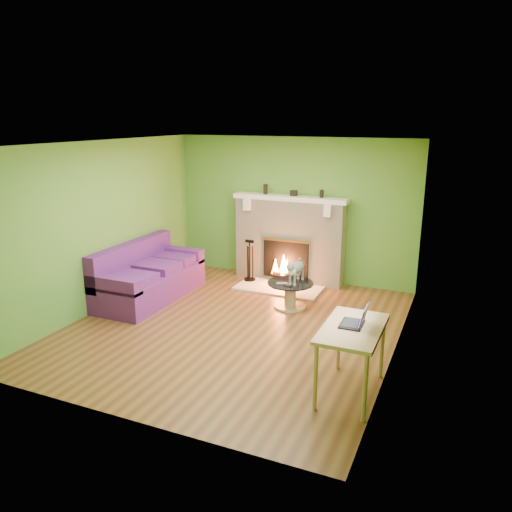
% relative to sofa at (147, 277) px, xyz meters
% --- Properties ---
extents(floor, '(5.00, 5.00, 0.00)m').
position_rel_sofa_xyz_m(floor, '(1.86, -0.51, -0.36)').
color(floor, '#593119').
rests_on(floor, ground).
extents(ceiling, '(5.00, 5.00, 0.00)m').
position_rel_sofa_xyz_m(ceiling, '(1.86, -0.51, 2.24)').
color(ceiling, white).
rests_on(ceiling, wall_back).
extents(wall_back, '(5.00, 0.00, 5.00)m').
position_rel_sofa_xyz_m(wall_back, '(1.86, 1.99, 0.94)').
color(wall_back, '#4D912F').
rests_on(wall_back, floor).
extents(wall_front, '(5.00, 0.00, 5.00)m').
position_rel_sofa_xyz_m(wall_front, '(1.86, -3.01, 0.94)').
color(wall_front, '#4D912F').
rests_on(wall_front, floor).
extents(wall_left, '(0.00, 5.00, 5.00)m').
position_rel_sofa_xyz_m(wall_left, '(-0.39, -0.51, 0.94)').
color(wall_left, '#4D912F').
rests_on(wall_left, floor).
extents(wall_right, '(0.00, 5.00, 5.00)m').
position_rel_sofa_xyz_m(wall_right, '(4.11, -0.51, 0.94)').
color(wall_right, '#4D912F').
rests_on(wall_right, floor).
extents(window_frame, '(0.00, 1.20, 1.20)m').
position_rel_sofa_xyz_m(window_frame, '(4.10, -1.41, 1.19)').
color(window_frame, silver).
rests_on(window_frame, wall_right).
extents(window_pane, '(0.00, 1.06, 1.06)m').
position_rel_sofa_xyz_m(window_pane, '(4.09, -1.41, 1.19)').
color(window_pane, white).
rests_on(window_pane, wall_right).
extents(fireplace, '(2.10, 0.46, 1.58)m').
position_rel_sofa_xyz_m(fireplace, '(1.86, 1.80, 0.41)').
color(fireplace, beige).
rests_on(fireplace, floor).
extents(hearth, '(1.50, 0.75, 0.03)m').
position_rel_sofa_xyz_m(hearth, '(1.86, 1.29, -0.34)').
color(hearth, beige).
rests_on(hearth, floor).
extents(mantel, '(2.10, 0.28, 0.08)m').
position_rel_sofa_xyz_m(mantel, '(1.86, 1.78, 1.18)').
color(mantel, white).
rests_on(mantel, fireplace).
extents(sofa, '(0.93, 2.06, 0.93)m').
position_rel_sofa_xyz_m(sofa, '(0.00, 0.00, 0.00)').
color(sofa, '#541B69').
rests_on(sofa, floor).
extents(coffee_table, '(0.73, 0.73, 0.41)m').
position_rel_sofa_xyz_m(coffee_table, '(2.34, 0.54, -0.12)').
color(coffee_table, tan).
rests_on(coffee_table, floor).
extents(desk, '(0.61, 1.06, 0.78)m').
position_rel_sofa_xyz_m(desk, '(3.81, -1.62, 0.33)').
color(desk, tan).
rests_on(desk, floor).
extents(cat, '(0.28, 0.64, 0.39)m').
position_rel_sofa_xyz_m(cat, '(2.42, 0.59, 0.25)').
color(cat, slate).
rests_on(cat, coffee_table).
extents(remote_silver, '(0.17, 0.11, 0.02)m').
position_rel_sofa_xyz_m(remote_silver, '(2.24, 0.42, 0.06)').
color(remote_silver, gray).
rests_on(remote_silver, coffee_table).
extents(remote_black, '(0.16, 0.10, 0.02)m').
position_rel_sofa_xyz_m(remote_black, '(2.36, 0.36, 0.06)').
color(remote_black, black).
rests_on(remote_black, coffee_table).
extents(laptop, '(0.28, 0.32, 0.24)m').
position_rel_sofa_xyz_m(laptop, '(3.79, -1.57, 0.54)').
color(laptop, black).
rests_on(laptop, desk).
extents(fire_tools, '(0.20, 0.20, 0.77)m').
position_rel_sofa_xyz_m(fire_tools, '(1.23, 1.44, 0.06)').
color(fire_tools, black).
rests_on(fire_tools, hearth).
extents(mantel_vase_left, '(0.08, 0.08, 0.18)m').
position_rel_sofa_xyz_m(mantel_vase_left, '(1.38, 1.81, 1.31)').
color(mantel_vase_left, black).
rests_on(mantel_vase_left, mantel).
extents(mantel_vase_right, '(0.07, 0.07, 0.14)m').
position_rel_sofa_xyz_m(mantel_vase_right, '(2.43, 1.81, 1.29)').
color(mantel_vase_right, black).
rests_on(mantel_vase_right, mantel).
extents(mantel_box, '(0.12, 0.08, 0.10)m').
position_rel_sofa_xyz_m(mantel_box, '(1.92, 1.81, 1.27)').
color(mantel_box, black).
rests_on(mantel_box, mantel).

